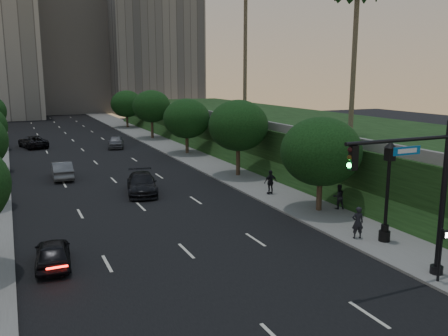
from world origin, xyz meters
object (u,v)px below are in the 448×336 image
sedan_far_left (33,142)px  sedan_far_right (116,142)px  pedestrian_b (339,197)px  pedestrian_c (271,182)px  pedestrian_a (358,223)px  sedan_near_right (142,184)px  street_lamp (387,196)px  sedan_mid_left (62,170)px  traffic_signal_mast (425,200)px  sedan_near_left (53,253)px

sedan_far_left → sedan_far_right: sedan_far_right is taller
pedestrian_b → pedestrian_c: bearing=-54.4°
pedestrian_a → sedan_near_right: bearing=-42.9°
street_lamp → pedestrian_c: size_ratio=3.13×
pedestrian_a → sedan_mid_left: bearing=-41.5°
sedan_mid_left → pedestrian_c: (13.43, -12.53, 0.29)m
street_lamp → pedestrian_a: street_lamp is taller
traffic_signal_mast → sedan_near_right: size_ratio=1.33×
sedan_far_left → sedan_mid_left: bearing=79.8°
sedan_far_left → sedan_near_right: sedan_near_right is taller
traffic_signal_mast → sedan_far_left: bearing=105.5°
sedan_near_left → pedestrian_b: pedestrian_b is taller
sedan_near_left → pedestrian_a: size_ratio=2.21×
traffic_signal_mast → sedan_mid_left: 30.60m
sedan_near_right → pedestrian_b: 14.49m
street_lamp → sedan_near_left: bearing=165.9°
sedan_mid_left → pedestrian_c: 18.38m
pedestrian_b → sedan_near_right: bearing=-29.1°
sedan_near_right → pedestrian_b: (10.59, -9.89, 0.21)m
traffic_signal_mast → pedestrian_c: bearing=84.5°
pedestrian_a → pedestrian_c: 10.35m
sedan_far_right → traffic_signal_mast: bearing=-71.4°
sedan_far_right → pedestrian_c: size_ratio=2.50×
traffic_signal_mast → pedestrian_b: 11.15m
traffic_signal_mast → sedan_far_left: 49.78m
traffic_signal_mast → sedan_near_left: traffic_signal_mast is taller
sedan_mid_left → pedestrian_c: pedestrian_c is taller
street_lamp → sedan_far_left: (-15.23, 43.69, -1.90)m
street_lamp → pedestrian_b: (1.63, 6.01, -1.66)m
sedan_near_right → sedan_far_right: size_ratio=1.17×
sedan_near_left → sedan_near_right: size_ratio=0.74×
sedan_near_left → sedan_far_left: sedan_far_left is taller
sedan_near_right → sedan_far_right: bearing=94.5°
street_lamp → pedestrian_a: size_ratio=3.19×
street_lamp → pedestrian_b: bearing=74.8°
sedan_near_right → street_lamp: bearing=-49.0°
sedan_near_right → pedestrian_b: bearing=-31.4°
sedan_near_right → pedestrian_c: 9.66m
pedestrian_b → sedan_mid_left: bearing=-35.0°
sedan_mid_left → sedan_far_right: bearing=-116.0°
sedan_mid_left → sedan_near_left: bearing=84.0°
sedan_near_left → pedestrian_c: size_ratio=2.17×
sedan_near_right → sedan_mid_left: bearing=133.6°
sedan_near_left → pedestrian_c: 17.42m
sedan_mid_left → pedestrian_c: bearing=138.0°
sedan_far_left → pedestrian_a: size_ratio=3.01×
sedan_near_right → traffic_signal_mast: bearing=-59.2°
sedan_near_left → sedan_far_right: sedan_far_right is taller
sedan_far_left → pedestrian_a: (14.20, -42.74, 0.29)m
sedan_near_right → sedan_far_right: (2.95, 23.42, 0.00)m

